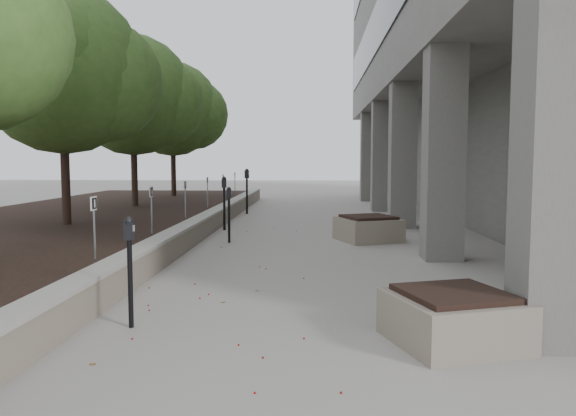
% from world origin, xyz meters
% --- Properties ---
extents(ground, '(90.00, 90.00, 0.00)m').
position_xyz_m(ground, '(0.00, 0.00, 0.00)').
color(ground, gray).
rests_on(ground, ground).
extents(retaining_wall, '(0.39, 26.00, 0.50)m').
position_xyz_m(retaining_wall, '(-1.82, 9.00, 0.25)').
color(retaining_wall, gray).
rests_on(retaining_wall, ground).
extents(planting_bed, '(7.00, 26.00, 0.40)m').
position_xyz_m(planting_bed, '(-5.50, 9.00, 0.20)').
color(planting_bed, black).
rests_on(planting_bed, ground).
extents(crabapple_tree_3, '(4.60, 4.00, 5.44)m').
position_xyz_m(crabapple_tree_3, '(-4.80, 8.00, 3.12)').
color(crabapple_tree_3, '#365E24').
rests_on(crabapple_tree_3, planting_bed).
extents(crabapple_tree_4, '(4.60, 4.00, 5.44)m').
position_xyz_m(crabapple_tree_4, '(-4.80, 13.00, 3.12)').
color(crabapple_tree_4, '#365E24').
rests_on(crabapple_tree_4, planting_bed).
extents(crabapple_tree_5, '(4.60, 4.00, 5.44)m').
position_xyz_m(crabapple_tree_5, '(-4.80, 18.00, 3.12)').
color(crabapple_tree_5, '#365E24').
rests_on(crabapple_tree_5, planting_bed).
extents(parking_sign_3, '(0.04, 0.22, 0.96)m').
position_xyz_m(parking_sign_3, '(-2.35, 3.50, 0.88)').
color(parking_sign_3, black).
rests_on(parking_sign_3, planting_bed).
extents(parking_sign_4, '(0.04, 0.22, 0.96)m').
position_xyz_m(parking_sign_4, '(-2.35, 6.50, 0.88)').
color(parking_sign_4, black).
rests_on(parking_sign_4, planting_bed).
extents(parking_sign_5, '(0.04, 0.22, 0.96)m').
position_xyz_m(parking_sign_5, '(-2.35, 9.50, 0.88)').
color(parking_sign_5, black).
rests_on(parking_sign_5, planting_bed).
extents(parking_sign_6, '(0.04, 0.22, 0.96)m').
position_xyz_m(parking_sign_6, '(-2.35, 12.50, 0.88)').
color(parking_sign_6, black).
rests_on(parking_sign_6, planting_bed).
extents(parking_sign_7, '(0.04, 0.22, 0.96)m').
position_xyz_m(parking_sign_7, '(-2.35, 15.50, 0.88)').
color(parking_sign_7, black).
rests_on(parking_sign_7, planting_bed).
extents(parking_sign_8, '(0.04, 0.22, 0.96)m').
position_xyz_m(parking_sign_8, '(-2.35, 18.50, 0.88)').
color(parking_sign_8, black).
rests_on(parking_sign_8, planting_bed).
extents(parking_meter_2, '(0.13, 0.10, 1.27)m').
position_xyz_m(parking_meter_2, '(-1.11, 1.39, 0.64)').
color(parking_meter_2, black).
rests_on(parking_meter_2, ground).
extents(parking_meter_3, '(0.13, 0.10, 1.28)m').
position_xyz_m(parking_meter_3, '(-0.98, 7.94, 0.64)').
color(parking_meter_3, black).
rests_on(parking_meter_3, ground).
extents(parking_meter_4, '(0.15, 0.11, 1.45)m').
position_xyz_m(parking_meter_4, '(-1.45, 10.17, 0.73)').
color(parking_meter_4, black).
rests_on(parking_meter_4, ground).
extents(parking_meter_5, '(0.18, 0.16, 1.58)m').
position_xyz_m(parking_meter_5, '(-1.38, 14.65, 0.79)').
color(parking_meter_5, black).
rests_on(parking_meter_5, ground).
extents(planter_front, '(1.51, 1.51, 0.56)m').
position_xyz_m(planter_front, '(2.43, 1.00, 0.28)').
color(planter_front, gray).
rests_on(planter_front, ground).
extents(planter_back, '(1.64, 1.64, 0.59)m').
position_xyz_m(planter_back, '(2.23, 8.38, 0.30)').
color(planter_back, gray).
rests_on(planter_back, ground).
extents(berry_scatter, '(3.30, 14.10, 0.02)m').
position_xyz_m(berry_scatter, '(-0.10, 5.00, 0.01)').
color(berry_scatter, '#960F0A').
rests_on(berry_scatter, ground).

